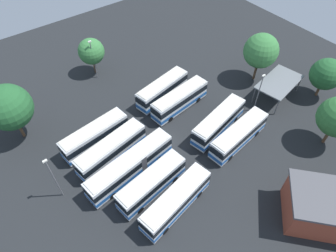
% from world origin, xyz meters
% --- Properties ---
extents(ground_plane, '(91.97, 91.97, 0.00)m').
position_xyz_m(ground_plane, '(0.00, 0.00, 0.00)').
color(ground_plane, black).
extents(bus_row0_slot0, '(10.83, 4.50, 3.63)m').
position_xyz_m(bus_row0_slot0, '(-5.61, -8.87, 1.91)').
color(bus_row0_slot0, silver).
rests_on(bus_row0_slot0, ground_plane).
extents(bus_row0_slot1, '(11.16, 3.82, 3.63)m').
position_xyz_m(bus_row0_slot1, '(-6.42, -5.02, 1.91)').
color(bus_row0_slot1, silver).
rests_on(bus_row0_slot1, ground_plane).
extents(bus_row0_slot3, '(11.28, 4.82, 3.63)m').
position_xyz_m(bus_row0_slot3, '(-8.11, 2.63, 1.91)').
color(bus_row0_slot3, silver).
rests_on(bus_row0_slot3, ground_plane).
extents(bus_row0_slot4, '(11.14, 3.93, 3.63)m').
position_xyz_m(bus_row0_slot4, '(-8.64, 6.47, 1.91)').
color(bus_row0_slot4, silver).
rests_on(bus_row0_slot4, ground_plane).
extents(bus_row1_slot0, '(10.93, 3.84, 3.63)m').
position_xyz_m(bus_row1_slot0, '(8.74, -6.55, 1.91)').
color(bus_row1_slot0, silver).
rests_on(bus_row1_slot0, ground_plane).
extents(bus_row1_slot1, '(11.54, 4.50, 3.63)m').
position_xyz_m(bus_row1_slot1, '(8.08, -2.74, 1.91)').
color(bus_row1_slot1, silver).
rests_on(bus_row1_slot1, ground_plane).
extents(bus_row1_slot2, '(13.96, 4.43, 3.63)m').
position_xyz_m(bus_row1_slot2, '(7.32, 1.26, 1.92)').
color(bus_row1_slot2, silver).
rests_on(bus_row1_slot2, ground_plane).
extents(bus_row1_slot3, '(10.62, 4.04, 3.63)m').
position_xyz_m(bus_row1_slot3, '(6.62, 5.31, 1.91)').
color(bus_row1_slot3, silver).
rests_on(bus_row1_slot3, ground_plane).
extents(bus_row1_slot4, '(11.09, 4.57, 3.63)m').
position_xyz_m(bus_row1_slot4, '(5.62, 9.27, 1.91)').
color(bus_row1_slot4, silver).
rests_on(bus_row1_slot4, ground_plane).
extents(depot_building, '(11.57, 11.80, 5.02)m').
position_xyz_m(depot_building, '(-8.19, 21.45, 2.53)').
color(depot_building, '#99422D').
rests_on(depot_building, ground_plane).
extents(maintenance_shelter, '(9.38, 6.47, 3.50)m').
position_xyz_m(maintenance_shelter, '(-21.83, 3.04, 3.30)').
color(maintenance_shelter, slate).
rests_on(maintenance_shelter, ground_plane).
extents(lamp_post_by_building, '(0.56, 0.28, 7.56)m').
position_xyz_m(lamp_post_by_building, '(-16.23, 3.09, 4.19)').
color(lamp_post_by_building, slate).
rests_on(lamp_post_by_building, ground_plane).
extents(lamp_post_far_corner, '(0.56, 0.28, 7.89)m').
position_xyz_m(lamp_post_far_corner, '(0.92, -21.08, 4.36)').
color(lamp_post_far_corner, slate).
rests_on(lamp_post_far_corner, ground_plane).
extents(lamp_post_mid_lot, '(0.56, 0.28, 8.03)m').
position_xyz_m(lamp_post_mid_lot, '(16.62, -1.40, 4.43)').
color(lamp_post_mid_lot, slate).
rests_on(lamp_post_mid_lot, ground_plane).
extents(tree_north_edge, '(5.40, 5.40, 7.43)m').
position_xyz_m(tree_north_edge, '(-28.15, 7.32, 4.72)').
color(tree_north_edge, brown).
rests_on(tree_north_edge, ground_plane).
extents(tree_west_edge, '(6.15, 6.15, 9.28)m').
position_xyz_m(tree_west_edge, '(-22.68, -2.68, 6.19)').
color(tree_west_edge, brown).
rests_on(tree_west_edge, ground_plane).
extents(tree_south_edge, '(6.82, 6.82, 9.74)m').
position_xyz_m(tree_south_edge, '(17.21, -14.95, 6.32)').
color(tree_south_edge, brown).
rests_on(tree_south_edge, ground_plane).
extents(tree_northeast, '(4.83, 4.83, 7.17)m').
position_xyz_m(tree_northeast, '(0.43, -22.68, 4.74)').
color(tree_northeast, brown).
rests_on(tree_northeast, ground_plane).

